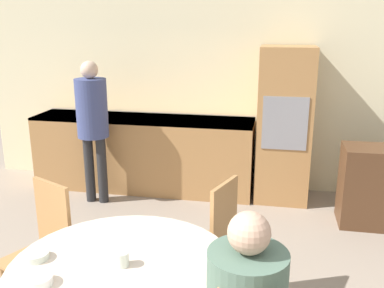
{
  "coord_description": "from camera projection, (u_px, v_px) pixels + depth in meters",
  "views": [
    {
      "loc": [
        0.6,
        -0.63,
        2.09
      ],
      "look_at": [
        -0.06,
        2.75,
        1.11
      ],
      "focal_mm": 40.0,
      "sensor_mm": 36.0,
      "label": 1
    }
  ],
  "objects": [
    {
      "name": "kitchen_counter",
      "position": [
        143.0,
        152.0,
        5.46
      ],
      "size": [
        2.78,
        0.6,
        0.94
      ],
      "color": "#AD7A47",
      "rests_on": "ground_plane"
    },
    {
      "name": "cup",
      "position": [
        122.0,
        259.0,
        2.42
      ],
      "size": [
        0.08,
        0.08,
        0.09
      ],
      "color": "silver",
      "rests_on": "dining_table"
    },
    {
      "name": "chair_far_left",
      "position": [
        45.0,
        243.0,
        3.09
      ],
      "size": [
        0.54,
        0.54,
        0.99
      ],
      "rotation": [
        0.0,
        0.0,
        5.83
      ],
      "color": "#AD7A47",
      "rests_on": "ground_plane"
    },
    {
      "name": "oven_unit",
      "position": [
        284.0,
        125.0,
        5.03
      ],
      "size": [
        0.62,
        0.59,
        1.83
      ],
      "color": "#AD7A47",
      "rests_on": "ground_plane"
    },
    {
      "name": "person_standing",
      "position": [
        92.0,
        117.0,
        4.9
      ],
      "size": [
        0.36,
        0.36,
        1.68
      ],
      "color": "#262628",
      "rests_on": "ground_plane"
    },
    {
      "name": "bowl_near",
      "position": [
        38.0,
        280.0,
        2.25
      ],
      "size": [
        0.15,
        0.15,
        0.05
      ],
      "color": "white",
      "rests_on": "dining_table"
    },
    {
      "name": "chair_far_right",
      "position": [
        213.0,
        236.0,
        3.2
      ],
      "size": [
        0.51,
        0.51,
        0.99
      ],
      "rotation": [
        0.0,
        0.0,
        4.36
      ],
      "color": "#AD7A47",
      "rests_on": "ground_plane"
    },
    {
      "name": "bowl_centre",
      "position": [
        36.0,
        256.0,
        2.5
      ],
      "size": [
        0.15,
        0.15,
        0.04
      ],
      "color": "silver",
      "rests_on": "dining_table"
    },
    {
      "name": "wall_back",
      "position": [
        227.0,
        87.0,
        5.38
      ],
      "size": [
        6.5,
        0.05,
        2.6
      ],
      "color": "beige",
      "rests_on": "ground_plane"
    }
  ]
}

